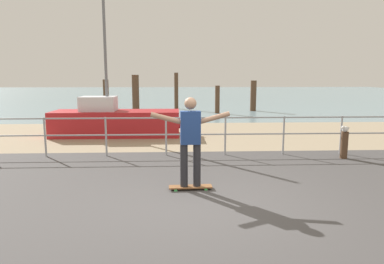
% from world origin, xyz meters
% --- Properties ---
extents(ground_plane, '(24.00, 10.00, 0.04)m').
position_xyz_m(ground_plane, '(0.00, -1.00, 0.00)').
color(ground_plane, '#474444').
rests_on(ground_plane, ground).
extents(beach_strip, '(24.00, 6.00, 0.04)m').
position_xyz_m(beach_strip, '(0.00, 7.00, 0.00)').
color(beach_strip, tan).
rests_on(beach_strip, ground).
extents(sea_surface, '(72.00, 50.00, 0.04)m').
position_xyz_m(sea_surface, '(0.00, 35.00, 0.00)').
color(sea_surface, '#75939E').
rests_on(sea_surface, ground).
extents(railing_fence, '(12.63, 0.05, 1.05)m').
position_xyz_m(railing_fence, '(-0.70, 3.60, 0.70)').
color(railing_fence, '#9EA0A5').
rests_on(railing_fence, ground).
extents(sailboat, '(4.96, 1.44, 4.96)m').
position_xyz_m(sailboat, '(-2.38, 6.80, 0.52)').
color(sailboat, '#B21E23').
rests_on(sailboat, ground).
extents(skateboard, '(0.81, 0.24, 0.08)m').
position_xyz_m(skateboard, '(-0.17, 0.74, 0.07)').
color(skateboard, brown).
rests_on(skateboard, ground).
extents(skateboarder, '(1.45, 0.22, 1.65)m').
position_xyz_m(skateboarder, '(-0.17, 0.74, 1.02)').
color(skateboarder, '#26262B').
rests_on(skateboarder, skateboard).
extents(bollard_short, '(0.18, 0.18, 0.71)m').
position_xyz_m(bollard_short, '(3.86, 3.05, 0.35)').
color(bollard_short, '#513826').
rests_on(bollard_short, ground).
extents(seagull, '(0.36, 0.39, 0.18)m').
position_xyz_m(seagull, '(3.84, 3.04, 0.78)').
color(seagull, white).
rests_on(seagull, bollard_short).
extents(groyne_post_0, '(0.37, 0.37, 1.87)m').
position_xyz_m(groyne_post_0, '(-5.04, 17.81, 0.94)').
color(groyne_post_0, '#513826').
rests_on(groyne_post_0, ground).
extents(groyne_post_1, '(0.40, 0.40, 2.16)m').
position_xyz_m(groyne_post_1, '(-2.73, 14.55, 1.08)').
color(groyne_post_1, '#513826').
rests_on(groyne_post_1, ground).
extents(groyne_post_2, '(0.25, 0.25, 2.31)m').
position_xyz_m(groyne_post_2, '(-0.42, 16.95, 1.15)').
color(groyne_post_2, '#513826').
rests_on(groyne_post_2, ground).
extents(groyne_post_3, '(0.26, 0.26, 1.57)m').
position_xyz_m(groyne_post_3, '(1.89, 14.14, 0.78)').
color(groyne_post_3, '#513826').
rests_on(groyne_post_3, ground).
extents(groyne_post_4, '(0.35, 0.35, 1.83)m').
position_xyz_m(groyne_post_4, '(4.20, 15.36, 0.92)').
color(groyne_post_4, '#513826').
rests_on(groyne_post_4, ground).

